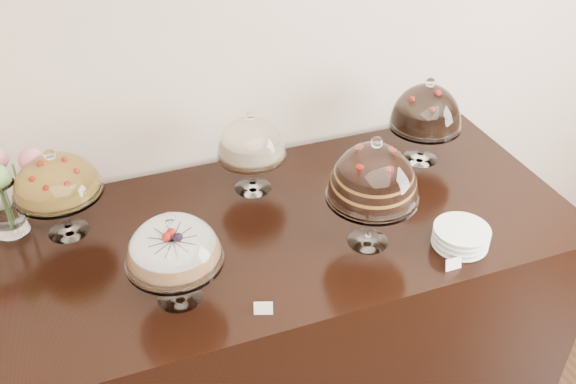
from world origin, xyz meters
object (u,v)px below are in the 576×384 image
object	(u,v)px
cake_stand_fruit_tart	(56,180)
plate_stack	(461,237)
cake_stand_choco_layer	(374,176)
cake_stand_dark_choco	(427,110)
display_counter	(284,308)
cake_stand_sugar_sponge	(173,246)
cake_stand_cheesecake	(251,141)

from	to	relation	value
cake_stand_fruit_tart	plate_stack	xyz separation A→B (m)	(1.31, -0.57, -0.19)
cake_stand_choco_layer	cake_stand_dark_choco	size ratio (longest dim) A/B	1.15
cake_stand_choco_layer	display_counter	bearing A→B (deg)	141.31
cake_stand_sugar_sponge	cake_stand_dark_choco	bearing A→B (deg)	21.89
display_counter	cake_stand_dark_choco	size ratio (longest dim) A/B	5.80
plate_stack	cake_stand_fruit_tart	bearing A→B (deg)	156.52
cake_stand_sugar_sponge	cake_stand_cheesecake	distance (m)	0.65
cake_stand_fruit_tart	cake_stand_dark_choco	bearing A→B (deg)	-0.49
cake_stand_cheesecake	cake_stand_fruit_tart	size ratio (longest dim) A/B	0.99
plate_stack	cake_stand_choco_layer	bearing A→B (deg)	156.11
display_counter	cake_stand_choco_layer	size ratio (longest dim) A/B	5.04
cake_stand_dark_choco	cake_stand_sugar_sponge	bearing A→B (deg)	-158.11
display_counter	cake_stand_cheesecake	size ratio (longest dim) A/B	6.26
cake_stand_sugar_sponge	cake_stand_choco_layer	bearing A→B (deg)	3.41
cake_stand_fruit_tart	plate_stack	distance (m)	1.44
display_counter	cake_stand_choco_layer	bearing A→B (deg)	-38.69
cake_stand_cheesecake	cake_stand_dark_choco	bearing A→B (deg)	-3.27
cake_stand_dark_choco	cake_stand_fruit_tart	distance (m)	1.47
cake_stand_cheesecake	cake_stand_dark_choco	size ratio (longest dim) A/B	0.93
cake_stand_sugar_sponge	cake_stand_cheesecake	size ratio (longest dim) A/B	0.98
display_counter	cake_stand_sugar_sponge	world-z (taller)	cake_stand_sugar_sponge
plate_stack	cake_stand_sugar_sponge	bearing A→B (deg)	174.78
cake_stand_choco_layer	cake_stand_fruit_tart	world-z (taller)	cake_stand_choco_layer
cake_stand_dark_choco	cake_stand_fruit_tart	xyz separation A→B (m)	(-1.47, 0.01, -0.01)
display_counter	cake_stand_cheesecake	xyz separation A→B (m)	(-0.04, 0.26, 0.67)
cake_stand_cheesecake	cake_stand_fruit_tart	distance (m)	0.72
cake_stand_cheesecake	cake_stand_fruit_tart	bearing A→B (deg)	-177.62
display_counter	cake_stand_dark_choco	distance (m)	1.01
cake_stand_sugar_sponge	cake_stand_dark_choco	world-z (taller)	cake_stand_dark_choco
cake_stand_fruit_tart	cake_stand_cheesecake	bearing A→B (deg)	2.38
cake_stand_cheesecake	plate_stack	xyz separation A→B (m)	(0.59, -0.60, -0.18)
cake_stand_dark_choco	plate_stack	size ratio (longest dim) A/B	1.95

